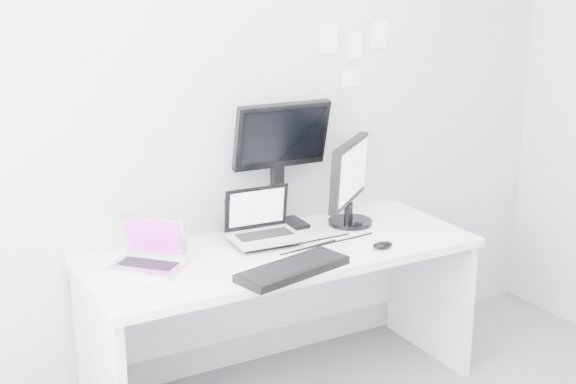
# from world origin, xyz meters

# --- Properties ---
(back_wall) EXTENTS (3.60, 0.00, 3.60)m
(back_wall) POSITION_xyz_m (0.00, 1.60, 1.35)
(back_wall) COLOR #B3B5B7
(back_wall) RESTS_ON ground
(desk) EXTENTS (1.80, 0.70, 0.73)m
(desk) POSITION_xyz_m (0.00, 1.25, 0.36)
(desk) COLOR white
(desk) RESTS_ON ground
(macbook) EXTENTS (0.37, 0.37, 0.22)m
(macbook) POSITION_xyz_m (-0.62, 1.31, 0.84)
(macbook) COLOR silver
(macbook) RESTS_ON desk
(speaker) EXTENTS (0.09, 0.09, 0.18)m
(speaker) POSITION_xyz_m (-0.10, 1.50, 0.82)
(speaker) COLOR black
(speaker) RESTS_ON desk
(dell_laptop) EXTENTS (0.33, 0.26, 0.26)m
(dell_laptop) POSITION_xyz_m (-0.04, 1.33, 0.86)
(dell_laptop) COLOR #B5B8BC
(dell_laptop) RESTS_ON desk
(rear_monitor) EXTENTS (0.48, 0.19, 0.64)m
(rear_monitor) POSITION_xyz_m (0.14, 1.52, 1.05)
(rear_monitor) COLOR black
(rear_monitor) RESTS_ON desk
(samsung_monitor) EXTENTS (0.51, 0.48, 0.44)m
(samsung_monitor) POSITION_xyz_m (0.46, 1.39, 0.95)
(samsung_monitor) COLOR black
(samsung_monitor) RESTS_ON desk
(keyboard) EXTENTS (0.53, 0.29, 0.03)m
(keyboard) POSITION_xyz_m (-0.10, 0.97, 0.75)
(keyboard) COLOR black
(keyboard) RESTS_ON desk
(mouse) EXTENTS (0.10, 0.07, 0.03)m
(mouse) POSITION_xyz_m (0.40, 1.03, 0.75)
(mouse) COLOR black
(mouse) RESTS_ON desk
(wall_note_0) EXTENTS (0.10, 0.00, 0.14)m
(wall_note_0) POSITION_xyz_m (0.45, 1.59, 1.62)
(wall_note_0) COLOR white
(wall_note_0) RESTS_ON back_wall
(wall_note_1) EXTENTS (0.09, 0.00, 0.13)m
(wall_note_1) POSITION_xyz_m (0.60, 1.59, 1.58)
(wall_note_1) COLOR white
(wall_note_1) RESTS_ON back_wall
(wall_note_2) EXTENTS (0.10, 0.00, 0.14)m
(wall_note_2) POSITION_xyz_m (0.75, 1.59, 1.63)
(wall_note_2) COLOR white
(wall_note_2) RESTS_ON back_wall
(wall_note_3) EXTENTS (0.11, 0.00, 0.08)m
(wall_note_3) POSITION_xyz_m (0.58, 1.59, 1.42)
(wall_note_3) COLOR white
(wall_note_3) RESTS_ON back_wall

